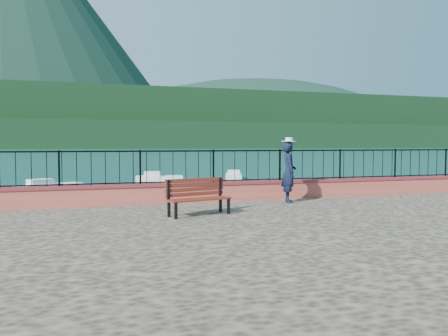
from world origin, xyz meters
TOP-DOWN VIEW (x-y plane):
  - ground at (0.00, 0.00)m, footprint 2000.00×2000.00m
  - parapet at (0.00, 3.70)m, footprint 28.00×0.46m
  - railing at (0.00, 3.70)m, footprint 27.00×0.05m
  - dock at (-2.00, 12.00)m, footprint 2.00×16.00m
  - far_forest at (0.00, 300.00)m, footprint 900.00×60.00m
  - foothills at (0.00, 360.00)m, footprint 900.00×120.00m
  - volcano at (-120.00, 700.00)m, footprint 560.00×560.00m
  - companion_hill at (220.00, 560.00)m, footprint 448.00×384.00m
  - park_bench at (-1.39, 1.23)m, footprint 1.67×0.90m
  - person at (1.76, 2.74)m, footprint 0.59×0.75m
  - hat at (1.76, 2.74)m, footprint 0.44×0.44m
  - boat_0 at (-2.89, 7.43)m, footprint 3.83×1.36m
  - boat_1 at (5.95, 13.62)m, footprint 4.51×2.70m
  - boat_2 at (6.38, 15.39)m, footprint 3.45×3.71m
  - boat_3 at (-6.24, 20.26)m, footprint 4.10×3.02m
  - boat_4 at (1.46, 25.46)m, footprint 3.83×1.89m
  - boat_5 at (7.85, 25.98)m, footprint 2.33×3.75m

SIDE VIEW (x-z plane):
  - ground at x=0.00m, z-range 0.00..0.00m
  - companion_hill at x=220.00m, z-range -90.00..90.00m
  - dock at x=-2.00m, z-range 0.00..0.30m
  - boat_0 at x=-2.89m, z-range 0.00..0.80m
  - boat_1 at x=5.95m, z-range 0.00..0.80m
  - boat_2 at x=6.38m, z-range 0.00..0.80m
  - boat_3 at x=-6.24m, z-range 0.00..0.80m
  - boat_4 at x=1.46m, z-range 0.00..0.80m
  - boat_5 at x=7.85m, z-range 0.00..0.80m
  - park_bench at x=-1.39m, z-range 1.03..1.91m
  - parapet at x=0.00m, z-range 1.20..1.78m
  - person at x=1.76m, z-range 1.20..3.01m
  - railing at x=0.00m, z-range 1.78..2.73m
  - hat at x=1.76m, z-range 3.01..3.13m
  - far_forest at x=0.00m, z-range 0.00..18.00m
  - foothills at x=0.00m, z-range 0.00..44.00m
  - volcano at x=-120.00m, z-range 0.00..380.00m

